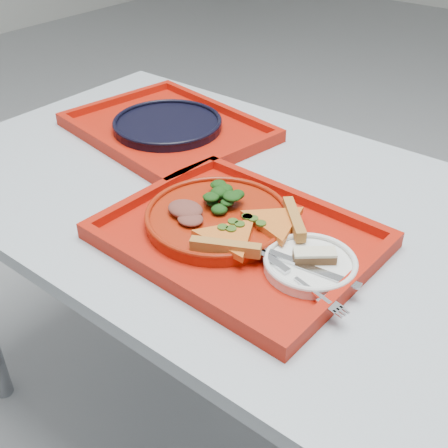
{
  "coord_description": "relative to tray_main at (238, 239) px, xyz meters",
  "views": [
    {
      "loc": [
        0.46,
        -0.76,
        1.33
      ],
      "look_at": [
        -0.05,
        -0.13,
        0.78
      ],
      "focal_mm": 45.0,
      "sensor_mm": 36.0,
      "label": 1
    }
  ],
  "objects": [
    {
      "name": "salad_heap",
      "position": [
        -0.08,
        0.05,
        0.04
      ],
      "size": [
        0.08,
        0.07,
        0.04
      ],
      "primitive_type": "ellipsoid",
      "color": "black",
      "rests_on": "dinner_plate"
    },
    {
      "name": "fork",
      "position": [
        0.15,
        -0.05,
        0.02
      ],
      "size": [
        0.18,
        0.07,
        0.01
      ],
      "primitive_type": "cube",
      "rotation": [
        0.0,
        0.0,
        -0.24
      ],
      "color": "silver",
      "rests_on": "side_plate"
    },
    {
      "name": "navy_plate",
      "position": [
        -0.41,
        0.25,
        0.01
      ],
      "size": [
        0.26,
        0.26,
        0.02
      ],
      "primitive_type": "cylinder",
      "color": "black",
      "rests_on": "tray_far"
    },
    {
      "name": "table",
      "position": [
        0.02,
        0.12,
        -0.08
      ],
      "size": [
        1.6,
        0.8,
        0.75
      ],
      "color": "#A1ACB4",
      "rests_on": "ground"
    },
    {
      "name": "knife",
      "position": [
        0.14,
        -0.02,
        0.02
      ],
      "size": [
        0.19,
        0.04,
        0.01
      ],
      "primitive_type": "cube",
      "rotation": [
        0.0,
        0.0,
        0.11
      ],
      "color": "silver",
      "rests_on": "side_plate"
    },
    {
      "name": "tray_far",
      "position": [
        -0.41,
        0.25,
        0.0
      ],
      "size": [
        0.5,
        0.42,
        0.01
      ],
      "primitive_type": "cube",
      "rotation": [
        0.0,
        0.0,
        -0.16
      ],
      "color": "#AB1709",
      "rests_on": "table"
    },
    {
      "name": "dessert_bar",
      "position": [
        0.15,
        0.01,
        0.03
      ],
      "size": [
        0.07,
        0.06,
        0.02
      ],
      "rotation": [
        0.0,
        0.0,
        0.7
      ],
      "color": "#53371B",
      "rests_on": "side_plate"
    },
    {
      "name": "pizza_slice_a",
      "position": [
        0.01,
        -0.04,
        0.03
      ],
      "size": [
        0.16,
        0.17,
        0.02
      ],
      "primitive_type": null,
      "rotation": [
        0.0,
        0.0,
        2.04
      ],
      "color": "orange",
      "rests_on": "dinner_plate"
    },
    {
      "name": "meat_portion",
      "position": [
        -0.1,
        -0.02,
        0.03
      ],
      "size": [
        0.07,
        0.05,
        0.02
      ],
      "primitive_type": "ellipsoid",
      "color": "brown",
      "rests_on": "dinner_plate"
    },
    {
      "name": "side_plate",
      "position": [
        0.14,
        0.0,
        0.01
      ],
      "size": [
        0.15,
        0.15,
        0.01
      ],
      "primitive_type": "cylinder",
      "color": "white",
      "rests_on": "tray_main"
    },
    {
      "name": "pizza_slice_b",
      "position": [
        0.04,
        0.05,
        0.03
      ],
      "size": [
        0.17,
        0.17,
        0.02
      ],
      "primitive_type": null,
      "rotation": [
        0.0,
        0.0,
        3.92
      ],
      "color": "orange",
      "rests_on": "dinner_plate"
    },
    {
      "name": "tray_main",
      "position": [
        0.0,
        0.0,
        0.0
      ],
      "size": [
        0.46,
        0.37,
        0.01
      ],
      "primitive_type": "cube",
      "rotation": [
        0.0,
        0.0,
        -0.04
      ],
      "color": "#AB1709",
      "rests_on": "table"
    },
    {
      "name": "dinner_plate",
      "position": [
        -0.05,
        0.01,
        0.02
      ],
      "size": [
        0.26,
        0.26,
        0.02
      ],
      "primitive_type": "cylinder",
      "color": "#951E09",
      "rests_on": "tray_main"
    }
  ]
}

